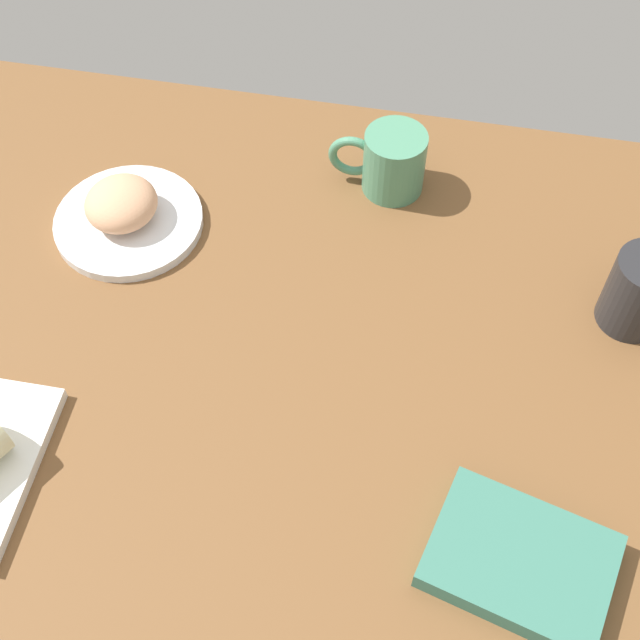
{
  "coord_description": "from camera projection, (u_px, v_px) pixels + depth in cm",
  "views": [
    {
      "loc": [
        -16.34,
        54.94,
        91.07
      ],
      "look_at": [
        -5.23,
        -3.23,
        7.0
      ],
      "focal_mm": 48.26,
      "sensor_mm": 36.0,
      "label": 1
    }
  ],
  "objects": [
    {
      "name": "dining_table",
      "position": [
        273.0,
        358.0,
        1.06
      ],
      "size": [
        110.0,
        90.0,
        4.0
      ],
      "primitive_type": "cube",
      "color": "brown",
      "rests_on": "ground"
    },
    {
      "name": "round_plate",
      "position": [
        129.0,
        222.0,
        1.15
      ],
      "size": [
        19.81,
        19.81,
        1.4
      ],
      "primitive_type": "cylinder",
      "color": "white",
      "rests_on": "dining_table"
    },
    {
      "name": "scone_pastry",
      "position": [
        121.0,
        203.0,
        1.12
      ],
      "size": [
        11.28,
        11.53,
        5.31
      ],
      "primitive_type": "ellipsoid",
      "rotation": [
        0.0,
        0.0,
        4.5
      ],
      "color": "tan",
      "rests_on": "round_plate"
    },
    {
      "name": "book_stack",
      "position": [
        520.0,
        561.0,
        0.87
      ],
      "size": [
        21.01,
        17.43,
        2.87
      ],
      "color": "#387260",
      "rests_on": "dining_table"
    },
    {
      "name": "second_mug",
      "position": [
        391.0,
        161.0,
        1.16
      ],
      "size": [
        13.29,
        8.45,
        9.11
      ],
      "color": "#4C8C6B",
      "rests_on": "dining_table"
    }
  ]
}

